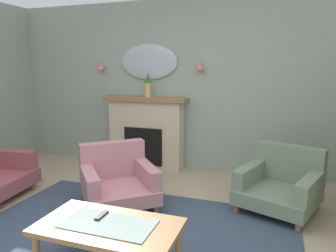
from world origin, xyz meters
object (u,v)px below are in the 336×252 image
(fireplace, at_px, (146,133))
(armchair_in_corner, at_px, (281,183))
(wall_sconce_right, at_px, (200,65))
(wall_mirror, at_px, (149,62))
(mantel_vase_right, at_px, (148,84))
(armchair_near_fireplace, at_px, (117,179))
(wall_sconce_left, at_px, (101,65))
(tv_remote, at_px, (102,216))
(coffee_table, at_px, (109,231))

(fireplace, distance_m, armchair_in_corner, 2.29)
(wall_sconce_right, bearing_deg, wall_mirror, 176.63)
(mantel_vase_right, relative_size, wall_mirror, 0.40)
(mantel_vase_right, distance_m, armchair_near_fireplace, 1.75)
(wall_sconce_left, bearing_deg, wall_mirror, 3.37)
(wall_sconce_left, bearing_deg, tv_remote, -59.80)
(wall_sconce_left, distance_m, armchair_in_corner, 3.38)
(tv_remote, bearing_deg, fireplace, 105.20)
(wall_mirror, relative_size, coffee_table, 0.87)
(wall_sconce_left, bearing_deg, mantel_vase_right, -7.59)
(armchair_in_corner, bearing_deg, wall_mirror, 153.22)
(mantel_vase_right, xyz_separation_m, coffee_table, (0.76, -2.62, -0.98))
(mantel_vase_right, height_order, wall_sconce_right, wall_sconce_right)
(mantel_vase_right, height_order, tv_remote, mantel_vase_right)
(tv_remote, xyz_separation_m, armchair_in_corner, (1.39, 1.66, -0.15))
(mantel_vase_right, xyz_separation_m, wall_sconce_left, (-0.90, 0.12, 0.30))
(tv_remote, distance_m, armchair_in_corner, 2.17)
(mantel_vase_right, bearing_deg, wall_mirror, 106.39)
(armchair_in_corner, bearing_deg, mantel_vase_right, 156.57)
(wall_sconce_right, bearing_deg, coffee_table, -90.89)
(mantel_vase_right, height_order, coffee_table, mantel_vase_right)
(wall_sconce_right, relative_size, armchair_in_corner, 0.13)
(tv_remote, bearing_deg, wall_sconce_left, 120.20)
(wall_sconce_right, distance_m, tv_remote, 2.92)
(tv_remote, relative_size, armchair_near_fireplace, 0.14)
(fireplace, distance_m, mantel_vase_right, 0.79)
(coffee_table, height_order, tv_remote, tv_remote)
(wall_sconce_left, bearing_deg, armchair_in_corner, -18.85)
(wall_sconce_left, xyz_separation_m, armchair_near_fireplace, (1.07, -1.51, -1.35))
(coffee_table, relative_size, tv_remote, 6.88)
(mantel_vase_right, height_order, armchair_near_fireplace, mantel_vase_right)
(wall_sconce_left, bearing_deg, fireplace, -6.16)
(coffee_table, bearing_deg, armchair_near_fireplace, 115.36)
(armchair_in_corner, bearing_deg, armchair_near_fireplace, -164.72)
(wall_sconce_left, height_order, armchair_in_corner, wall_sconce_left)
(wall_mirror, distance_m, wall_sconce_right, 0.85)
(mantel_vase_right, distance_m, wall_mirror, 0.39)
(wall_sconce_left, bearing_deg, armchair_near_fireplace, -54.62)
(fireplace, bearing_deg, wall_sconce_left, 173.84)
(fireplace, xyz_separation_m, mantel_vase_right, (0.05, -0.03, 0.79))
(fireplace, relative_size, armchair_in_corner, 1.30)
(wall_mirror, distance_m, armchair_in_corner, 2.72)
(wall_mirror, height_order, tv_remote, wall_mirror)
(tv_remote, bearing_deg, armchair_near_fireplace, 112.46)
(wall_sconce_left, relative_size, tv_remote, 0.88)
(mantel_vase_right, xyz_separation_m, wall_mirror, (-0.05, 0.17, 0.35))
(tv_remote, distance_m, armchair_near_fireplace, 1.25)
(armchair_in_corner, height_order, armchair_near_fireplace, same)
(fireplace, xyz_separation_m, wall_sconce_right, (0.85, 0.09, 1.09))
(coffee_table, bearing_deg, wall_sconce_left, 121.13)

